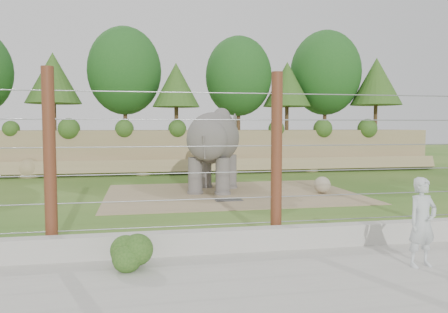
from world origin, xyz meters
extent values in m
plane|color=#2C5F19|center=(0.00, 0.00, 0.00)|extent=(90.00, 90.00, 0.00)
cube|color=#938354|center=(0.00, 13.00, 1.25)|extent=(30.00, 4.00, 2.50)
cube|color=#938354|center=(0.00, 10.70, 0.35)|extent=(30.00, 1.37, 1.07)
cylinder|color=#3F2B19|center=(-8.00, 12.50, 3.29)|extent=(0.24, 0.24, 1.58)
sphere|color=#174B19|center=(-8.00, 12.50, 5.42)|extent=(3.60, 3.60, 3.60)
cylinder|color=#3F2B19|center=(-4.00, 13.00, 3.46)|extent=(0.24, 0.24, 1.92)
sphere|color=#174B19|center=(-4.00, 13.00, 6.07)|extent=(4.40, 4.40, 4.40)
cylinder|color=#3F2B19|center=(-1.00, 11.80, 3.20)|extent=(0.24, 0.24, 1.40)
sphere|color=#174B19|center=(-1.00, 11.80, 5.10)|extent=(3.20, 3.20, 3.20)
cylinder|color=#3F2B19|center=(3.00, 12.80, 3.41)|extent=(0.24, 0.24, 1.82)
sphere|color=#174B19|center=(3.00, 12.80, 5.88)|extent=(4.16, 4.16, 4.16)
cylinder|color=#3F2B19|center=(6.00, 12.20, 3.25)|extent=(0.24, 0.24, 1.50)
sphere|color=#174B19|center=(6.00, 12.20, 5.29)|extent=(3.44, 3.44, 3.44)
cylinder|color=#3F2B19|center=(9.00, 13.20, 3.51)|extent=(0.24, 0.24, 2.03)
sphere|color=#174B19|center=(9.00, 13.20, 6.27)|extent=(4.64, 4.64, 4.64)
cylinder|color=#3F2B19|center=(12.00, 12.00, 3.32)|extent=(0.24, 0.24, 1.64)
sphere|color=#174B19|center=(12.00, 12.00, 5.55)|extent=(3.76, 3.76, 3.76)
cube|color=#97835E|center=(0.50, 3.00, 0.01)|extent=(10.00, 7.00, 0.02)
cube|color=#262628|center=(0.06, 1.45, 0.04)|extent=(1.00, 0.60, 0.03)
sphere|color=gray|center=(4.14, 2.34, 0.36)|extent=(0.68, 0.68, 0.68)
cube|color=beige|center=(0.00, -5.00, 0.25)|extent=(26.00, 0.35, 0.50)
cube|color=beige|center=(0.00, -7.00, 0.01)|extent=(26.00, 4.00, 0.01)
cylinder|color=#5C2E1D|center=(-5.00, -4.50, 2.00)|extent=(0.26, 0.26, 4.00)
cylinder|color=#5C2E1D|center=(0.00, -4.50, 2.00)|extent=(0.26, 0.26, 4.00)
cylinder|color=#9A9A9F|center=(0.00, -4.50, 0.50)|extent=(20.00, 0.02, 0.02)
cylinder|color=#9A9A9F|center=(0.00, -4.50, 1.10)|extent=(20.00, 0.02, 0.02)
cylinder|color=#9A9A9F|center=(0.00, -4.50, 1.70)|extent=(20.00, 0.02, 0.02)
cylinder|color=#9A9A9F|center=(0.00, -4.50, 2.30)|extent=(20.00, 0.02, 0.02)
cylinder|color=#9A9A9F|center=(0.00, -4.50, 2.90)|extent=(20.00, 0.02, 0.02)
cylinder|color=#9A9A9F|center=(0.00, -4.50, 3.50)|extent=(20.00, 0.02, 0.02)
sphere|color=#27531A|center=(-3.25, -5.80, 0.33)|extent=(0.63, 0.63, 0.63)
imported|color=silver|center=(2.26, -6.73, 0.89)|extent=(0.70, 0.52, 1.75)
camera|label=1|loc=(-3.11, -14.22, 2.75)|focal=35.00mm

